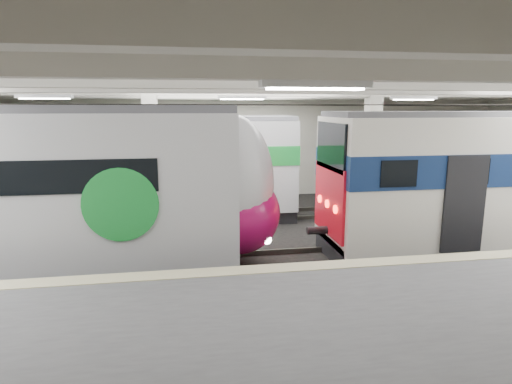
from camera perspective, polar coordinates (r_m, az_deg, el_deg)
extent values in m
cube|color=black|center=(13.06, -0.58, -9.75)|extent=(36.00, 24.00, 0.10)
cube|color=silver|center=(12.23, -0.63, 15.56)|extent=(36.00, 24.00, 0.20)
cube|color=beige|center=(22.21, -4.57, 6.35)|extent=(30.00, 0.10, 5.50)
cube|color=#525254|center=(7.13, 8.18, -23.75)|extent=(30.00, 7.00, 1.10)
cube|color=beige|center=(9.66, 2.41, -10.13)|extent=(30.00, 0.50, 0.02)
cube|color=beige|center=(15.21, -13.64, 3.83)|extent=(0.50, 0.50, 5.50)
cube|color=beige|center=(16.65, 15.07, 4.37)|extent=(0.50, 0.50, 5.50)
cube|color=beige|center=(12.21, -0.63, 14.16)|extent=(30.00, 18.00, 0.50)
cube|color=#59544C|center=(13.02, -0.58, -9.22)|extent=(30.00, 1.52, 0.16)
cube|color=#59544C|center=(18.23, -3.23, -3.23)|extent=(30.00, 1.52, 0.16)
cylinder|color=black|center=(12.19, -0.62, 11.57)|extent=(30.00, 0.03, 0.03)
cylinder|color=black|center=(17.65, -3.40, 11.45)|extent=(30.00, 0.03, 0.03)
cube|color=white|center=(10.23, 1.13, 12.87)|extent=(26.00, 8.40, 0.12)
ellipsoid|color=silver|center=(12.31, -3.11, 1.22)|extent=(2.35, 2.90, 3.90)
ellipsoid|color=#A20D4E|center=(12.51, -2.52, -2.72)|extent=(2.49, 2.96, 2.39)
cylinder|color=green|center=(10.92, -17.62, -1.66)|extent=(1.84, 0.06, 1.84)
cube|color=red|center=(13.06, 9.72, -1.05)|extent=(0.08, 2.52, 2.11)
cube|color=black|center=(12.82, 9.96, 6.02)|extent=(0.08, 2.37, 1.38)
cube|color=silver|center=(17.85, -16.50, 3.28)|extent=(13.32, 2.92, 3.60)
cube|color=green|center=(17.79, -16.59, 4.79)|extent=(13.36, 2.97, 0.76)
cube|color=#4C4C51|center=(17.70, -16.85, 9.37)|extent=(13.31, 2.44, 0.16)
cube|color=black|center=(18.22, -16.16, -2.96)|extent=(13.31, 2.63, 0.60)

